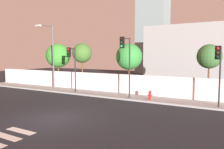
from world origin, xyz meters
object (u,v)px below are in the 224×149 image
roadside_tree_leftmost (58,56)px  roadside_tree_midright (129,57)px  traffic_light_left (126,54)px  roadside_tree_rightmost (209,57)px  traffic_light_center (219,63)px  roadside_tree_midleft (82,53)px  street_lamp_curbside (51,52)px  traffic_light_right (72,60)px  fire_hydrant (150,95)px

roadside_tree_leftmost → roadside_tree_midright: size_ratio=1.05×
traffic_light_left → roadside_tree_rightmost: (5.93, 3.61, -0.18)m
traffic_light_left → traffic_light_center: (6.92, 0.07, -0.58)m
roadside_tree_leftmost → roadside_tree_midleft: bearing=-0.0°
roadside_tree_midright → roadside_tree_rightmost: size_ratio=1.05×
street_lamp_curbside → traffic_light_right: bearing=-9.6°
traffic_light_center → traffic_light_right: bearing=-179.9°
roadside_tree_midleft → street_lamp_curbside: bearing=-119.3°
street_lamp_curbside → roadside_tree_midleft: street_lamp_curbside is taller
fire_hydrant → roadside_tree_rightmost: size_ratio=0.16×
traffic_light_center → roadside_tree_rightmost: (-0.99, 3.54, 0.40)m
street_lamp_curbside → roadside_tree_leftmost: size_ratio=1.29×
traffic_light_right → roadside_tree_leftmost: roadside_tree_leftmost is taller
roadside_tree_leftmost → fire_hydrant: bearing=-12.8°
traffic_light_left → street_lamp_curbside: street_lamp_curbside is taller
fire_hydrant → roadside_tree_leftmost: (-12.67, 2.89, 3.16)m
roadside_tree_midleft → traffic_light_left: bearing=-26.6°
traffic_light_right → roadside_tree_leftmost: size_ratio=0.84×
roadside_tree_midleft → roadside_tree_leftmost: bearing=180.0°
traffic_light_right → roadside_tree_midleft: size_ratio=0.85×
street_lamp_curbside → roadside_tree_midleft: (1.70, 3.03, -0.09)m
roadside_tree_midright → roadside_tree_rightmost: bearing=0.0°
traffic_light_left → roadside_tree_leftmost: 11.39m
traffic_light_center → street_lamp_curbside: street_lamp_curbside is taller
traffic_light_center → fire_hydrant: (-5.04, 0.65, -2.71)m
fire_hydrant → roadside_tree_rightmost: (4.06, 2.89, 3.11)m
traffic_light_right → roadside_tree_midleft: bearing=112.5°
roadside_tree_midleft → roadside_tree_midright: roadside_tree_midleft is taller
roadside_tree_leftmost → roadside_tree_rightmost: bearing=0.0°
traffic_light_right → roadside_tree_midright: size_ratio=0.88×
roadside_tree_rightmost → traffic_light_center: bearing=-74.4°
roadside_tree_rightmost → traffic_light_left: bearing=-148.7°
street_lamp_curbside → roadside_tree_leftmost: 3.59m
fire_hydrant → roadside_tree_leftmost: 13.37m
roadside_tree_leftmost → roadside_tree_midleft: 3.60m
traffic_light_right → roadside_tree_rightmost: 12.20m
fire_hydrant → roadside_tree_leftmost: bearing=167.2°
street_lamp_curbside → roadside_tree_rightmost: size_ratio=1.42×
roadside_tree_midleft → traffic_light_center: bearing=-14.1°
fire_hydrant → roadside_tree_rightmost: bearing=35.4°
traffic_light_center → roadside_tree_leftmost: size_ratio=0.82×
roadside_tree_midright → roadside_tree_rightmost: 7.34m
traffic_light_center → roadside_tree_midleft: size_ratio=0.83×
traffic_light_left → fire_hydrant: size_ratio=6.73×
roadside_tree_midright → street_lamp_curbside: bearing=-158.0°
fire_hydrant → roadside_tree_leftmost: size_ratio=0.15×
fire_hydrant → traffic_light_center: bearing=-7.4°
roadside_tree_leftmost → traffic_light_right: bearing=-35.2°
roadside_tree_midleft → fire_hydrant: bearing=-17.6°
traffic_light_right → street_lamp_curbside: (-3.17, 0.54, 0.76)m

